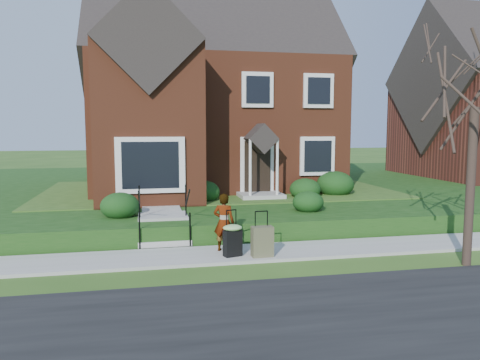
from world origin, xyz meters
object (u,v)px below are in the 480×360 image
object	(u,v)px
woman	(224,222)
tree_verge	(476,92)
suitcase_olive	(262,241)
front_steps	(164,225)
suitcase_black	(233,238)

from	to	relation	value
woman	tree_verge	xyz separation A→B (m)	(5.37, -2.10, 3.17)
woman	suitcase_olive	bearing A→B (deg)	162.58
front_steps	suitcase_olive	distance (m)	3.25
front_steps	suitcase_olive	world-z (taller)	front_steps
front_steps	tree_verge	size ratio (longest dim) A/B	0.35
woman	suitcase_olive	size ratio (longest dim) A/B	1.33
woman	tree_verge	bearing A→B (deg)	-178.10
suitcase_olive	woman	bearing A→B (deg)	137.02
front_steps	suitcase_olive	bearing A→B (deg)	-45.86
woman	suitcase_black	bearing A→B (deg)	126.37
woman	tree_verge	world-z (taller)	tree_verge
suitcase_black	suitcase_olive	distance (m)	0.72
front_steps	tree_verge	world-z (taller)	tree_verge
front_steps	woman	distance (m)	2.20
woman	suitcase_olive	distance (m)	1.14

